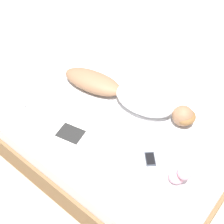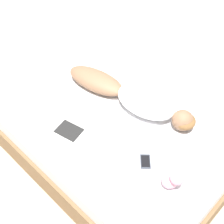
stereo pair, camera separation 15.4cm
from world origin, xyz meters
TOP-DOWN VIEW (x-y plane):
  - ground_plane at (0.00, 0.00)m, footprint 12.00×12.00m
  - bed at (0.00, 0.00)m, footprint 1.69×2.21m
  - person at (-0.15, 0.01)m, footprint 0.48×1.33m
  - open_magazine at (0.35, -0.18)m, footprint 0.56×0.41m
  - coffee_mug at (0.45, -0.69)m, footprint 0.11×0.08m
  - cell_phone at (0.25, 0.51)m, footprint 0.15×0.15m
  - plush_toy at (0.28, 0.78)m, footprint 0.14×0.16m

SIDE VIEW (x-z plane):
  - ground_plane at x=0.00m, z-range 0.00..0.00m
  - bed at x=0.00m, z-range 0.00..0.50m
  - open_magazine at x=0.35m, z-range 0.51..0.52m
  - cell_phone at x=0.25m, z-range 0.51..0.52m
  - coffee_mug at x=0.45m, z-range 0.51..0.60m
  - plush_toy at x=0.28m, z-range 0.50..0.70m
  - person at x=-0.15m, z-range 0.49..0.72m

